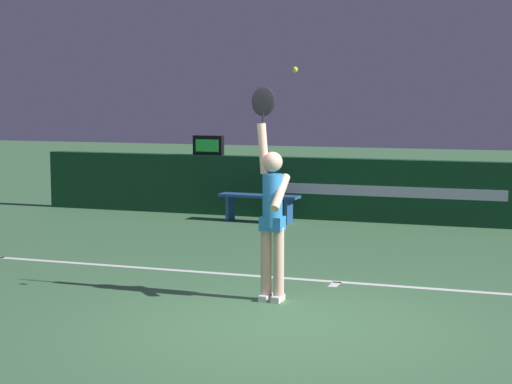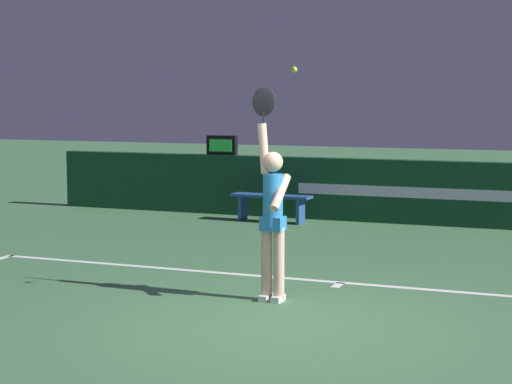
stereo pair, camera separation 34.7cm
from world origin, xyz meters
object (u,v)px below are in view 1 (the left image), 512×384
(speed_display, at_px, (208,145))
(courtside_bench_near, at_px, (259,201))
(tennis_player, at_px, (272,212))
(tennis_ball, at_px, (295,70))

(speed_display, bearing_deg, courtside_bench_near, -29.29)
(tennis_player, bearing_deg, tennis_ball, -34.64)
(tennis_ball, bearing_deg, speed_display, 119.15)
(tennis_player, distance_m, tennis_ball, 1.66)
(speed_display, relative_size, courtside_bench_near, 0.39)
(speed_display, distance_m, tennis_ball, 7.86)
(speed_display, distance_m, courtside_bench_near, 1.80)
(speed_display, height_order, tennis_ball, tennis_ball)
(speed_display, bearing_deg, tennis_player, -62.23)
(speed_display, height_order, courtside_bench_near, speed_display)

